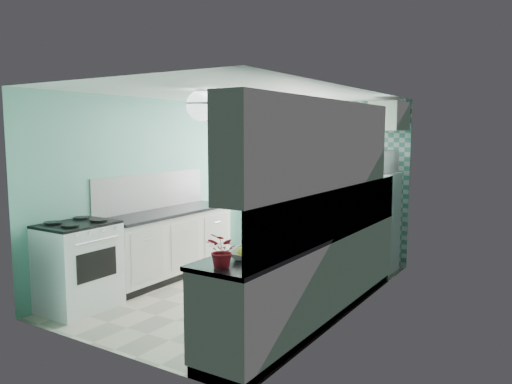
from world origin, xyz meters
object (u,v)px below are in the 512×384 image
Objects in this scene: ceiling_light at (202,105)px; fridge at (373,222)px; sink at (350,220)px; potted_plant at (223,251)px; fruit_bowl at (246,255)px; microwave at (375,161)px; stove at (78,265)px.

fridge is (1.11, 2.59, -1.60)m from ceiling_light.
potted_plant is at bearing -87.44° from sink.
fruit_bowl is at bearing -88.84° from fridge.
ceiling_light is 3.24m from fridge.
fruit_bowl is 0.52× the size of microwave.
sink is 2.37m from fruit_bowl.
microwave is at bearing 66.83° from ceiling_light.
sink is 1.82× the size of potted_plant.
fruit_bowl is 3.57m from microwave.
sink is 0.92× the size of microwave.
ceiling_light is at bearing -127.12° from sink.
fridge is at bearing 52.36° from stove.
microwave is at bearing 52.36° from stove.
ceiling_light reaches higher than microwave.
ceiling_light is at bearing 70.51° from microwave.
fruit_bowl is at bearing 95.15° from microwave.
potted_plant is (2.40, -0.46, 0.57)m from stove.
stove is 2.51m from potted_plant.
stove is at bearing 177.04° from fruit_bowl.
potted_plant reaches higher than fruit_bowl.
fridge is 4.88× the size of fruit_bowl.
microwave reaches higher than potted_plant.
potted_plant is 3.88m from microwave.
fridge is 3.87m from potted_plant.
ceiling_light reaches higher than fridge.
sink is (1.20, 1.45, -1.39)m from ceiling_light.
potted_plant is (0.00, -0.33, 0.11)m from fruit_bowl.
ceiling_light is at bearing 142.51° from fruit_bowl.
fridge is 3.52m from fruit_bowl.
fridge reaches higher than sink.
fruit_bowl is (0.09, -3.51, 0.25)m from fridge.
fruit_bowl is at bearing 90.00° from potted_plant.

